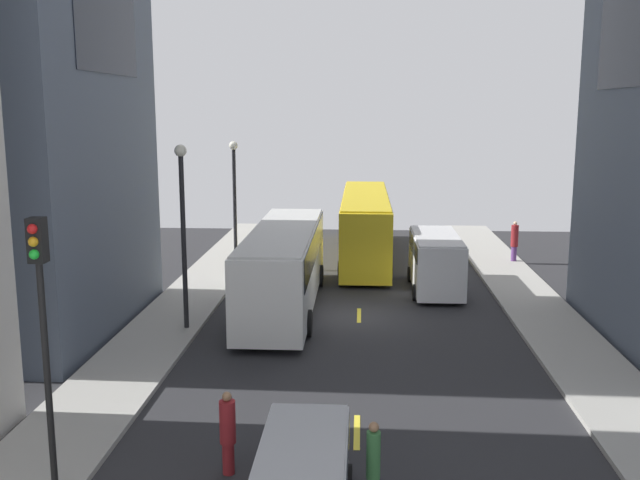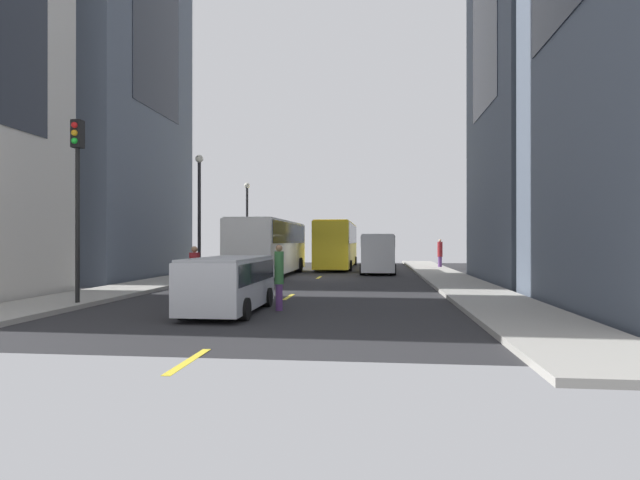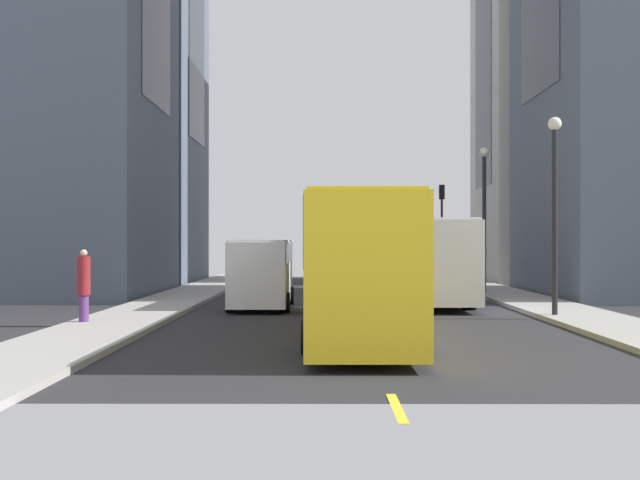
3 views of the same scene
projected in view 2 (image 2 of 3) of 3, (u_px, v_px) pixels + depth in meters
The scene contains 18 objects.
ground_plane at pixel (319, 277), 29.94m from camera, with size 41.43×41.43×0.00m, color #28282B.
sidewalk_west at pixel (198, 275), 30.74m from camera, with size 2.81×44.00×0.15m, color #9E9B93.
sidewalk_east at pixel (446, 277), 29.15m from camera, with size 2.81×44.00×0.15m, color #9E9B93.
lane_stripe_0 at pixel (188, 361), 9.07m from camera, with size 0.16×2.00×0.01m, color yellow.
lane_stripe_1 at pixel (289, 297), 19.50m from camera, with size 0.16×2.00×0.01m, color yellow.
lane_stripe_2 at pixel (319, 277), 29.94m from camera, with size 0.16×2.00×0.01m, color yellow.
lane_stripe_3 at pixel (334, 268), 40.38m from camera, with size 0.16×2.00×0.01m, color yellow.
lane_stripe_4 at pixel (342, 262), 50.82m from camera, with size 0.16×2.00×0.01m, color yellow.
city_bus_white at pixel (270, 243), 31.24m from camera, with size 2.81×12.12×3.35m.
streetcar_yellow at pixel (338, 241), 41.06m from camera, with size 2.70×14.18×3.59m.
delivery_van_white at pixel (378, 250), 33.69m from camera, with size 2.25×5.66×2.58m.
car_silver_0 at pixel (229, 280), 15.26m from camera, with size 1.94×4.73×1.65m.
pedestrian_crossing_mid at pixel (440, 252), 39.28m from camera, with size 0.38×0.38×2.14m.
pedestrian_waiting_curb at pixel (279, 275), 15.70m from camera, with size 0.28×0.28×2.03m.
pedestrian_walking_far at pixel (195, 273), 17.55m from camera, with size 0.36×0.36×1.96m.
traffic_light_near_corner at pixel (77, 176), 16.54m from camera, with size 0.32×0.44×5.91m.
streetlamp_near at pixel (199, 202), 28.25m from camera, with size 0.44×0.44×6.76m.
streetlamp_far at pixel (247, 215), 38.73m from camera, with size 0.44×0.44×6.42m.
Camera 2 is at (3.31, -29.76, 2.14)m, focal length 28.72 mm.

